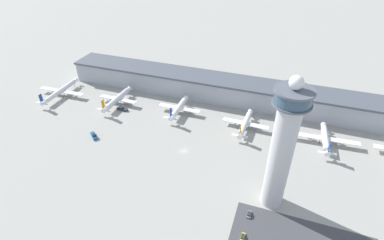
{
  "coord_description": "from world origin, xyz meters",
  "views": [
    {
      "loc": [
        52.16,
        -133.47,
        120.55
      ],
      "look_at": [
        -0.56,
        17.18,
        12.08
      ],
      "focal_mm": 28.0,
      "sensor_mm": 36.0,
      "label": 1
    }
  ],
  "objects_px": {
    "control_tower": "(283,146)",
    "service_truck_fuel": "(122,109)",
    "airplane_gate_bravo": "(117,99)",
    "airplane_gate_charlie": "(179,108)",
    "airplane_gate_delta": "(245,123)",
    "service_truck_catering": "(94,136)",
    "car_blue_compact": "(249,214)",
    "airplane_gate_echo": "(325,138)",
    "car_navy_sedan": "(243,237)",
    "airplane_gate_alpha": "(61,91)"
  },
  "relations": [
    {
      "from": "control_tower",
      "to": "service_truck_fuel",
      "type": "xyz_separation_m",
      "value": [
        -116.43,
        51.45,
        -35.18
      ]
    },
    {
      "from": "airplane_gate_bravo",
      "to": "airplane_gate_charlie",
      "type": "bearing_deg",
      "value": 4.3
    },
    {
      "from": "airplane_gate_delta",
      "to": "service_truck_fuel",
      "type": "height_order",
      "value": "airplane_gate_delta"
    },
    {
      "from": "service_truck_catering",
      "to": "car_blue_compact",
      "type": "distance_m",
      "value": 112.02
    },
    {
      "from": "control_tower",
      "to": "airplane_gate_charlie",
      "type": "xyz_separation_m",
      "value": [
        -74.72,
        61.97,
        -31.76
      ]
    },
    {
      "from": "control_tower",
      "to": "airplane_gate_delta",
      "type": "distance_m",
      "value": 71.37
    },
    {
      "from": "airplane_gate_delta",
      "to": "service_truck_catering",
      "type": "relative_size",
      "value": 4.12
    },
    {
      "from": "airplane_gate_charlie",
      "to": "airplane_gate_echo",
      "type": "distance_m",
      "value": 101.04
    },
    {
      "from": "car_blue_compact",
      "to": "airplane_gate_charlie",
      "type": "bearing_deg",
      "value": 131.5
    },
    {
      "from": "control_tower",
      "to": "airplane_gate_echo",
      "type": "distance_m",
      "value": 71.73
    },
    {
      "from": "airplane_gate_bravo",
      "to": "service_truck_fuel",
      "type": "xyz_separation_m",
      "value": [
        7.55,
        -6.82,
        -3.64
      ]
    },
    {
      "from": "airplane_gate_charlie",
      "to": "service_truck_fuel",
      "type": "bearing_deg",
      "value": -165.84
    },
    {
      "from": "car_blue_compact",
      "to": "car_navy_sedan",
      "type": "bearing_deg",
      "value": -92.02
    },
    {
      "from": "service_truck_fuel",
      "to": "control_tower",
      "type": "bearing_deg",
      "value": -23.84
    },
    {
      "from": "airplane_gate_alpha",
      "to": "service_truck_fuel",
      "type": "relative_size",
      "value": 5.07
    },
    {
      "from": "airplane_gate_alpha",
      "to": "airplane_gate_delta",
      "type": "bearing_deg",
      "value": 1.62
    },
    {
      "from": "airplane_gate_delta",
      "to": "car_blue_compact",
      "type": "xyz_separation_m",
      "value": [
        15.99,
        -71.19,
        -3.55
      ]
    },
    {
      "from": "airplane_gate_bravo",
      "to": "airplane_gate_delta",
      "type": "relative_size",
      "value": 1.12
    },
    {
      "from": "airplane_gate_delta",
      "to": "service_truck_fuel",
      "type": "xyz_separation_m",
      "value": [
        -91.58,
        -7.28,
        -3.13
      ]
    },
    {
      "from": "airplane_gate_echo",
      "to": "service_truck_fuel",
      "type": "bearing_deg",
      "value": -177.1
    },
    {
      "from": "airplane_gate_delta",
      "to": "airplane_gate_echo",
      "type": "relative_size",
      "value": 0.79
    },
    {
      "from": "service_truck_fuel",
      "to": "car_blue_compact",
      "type": "distance_m",
      "value": 125.12
    },
    {
      "from": "control_tower",
      "to": "airplane_gate_charlie",
      "type": "height_order",
      "value": "control_tower"
    },
    {
      "from": "airplane_gate_charlie",
      "to": "car_navy_sedan",
      "type": "relative_size",
      "value": 6.93
    },
    {
      "from": "car_navy_sedan",
      "to": "airplane_gate_delta",
      "type": "bearing_deg",
      "value": 100.41
    },
    {
      "from": "airplane_gate_bravo",
      "to": "airplane_gate_delta",
      "type": "distance_m",
      "value": 99.13
    },
    {
      "from": "airplane_gate_charlie",
      "to": "service_truck_fuel",
      "type": "relative_size",
      "value": 3.75
    },
    {
      "from": "airplane_gate_echo",
      "to": "airplane_gate_bravo",
      "type": "bearing_deg",
      "value": -179.85
    },
    {
      "from": "control_tower",
      "to": "airplane_gate_alpha",
      "type": "relative_size",
      "value": 1.63
    },
    {
      "from": "airplane_gate_bravo",
      "to": "service_truck_catering",
      "type": "distance_m",
      "value": 42.8
    },
    {
      "from": "airplane_gate_alpha",
      "to": "airplane_gate_bravo",
      "type": "bearing_deg",
      "value": 4.28
    },
    {
      "from": "control_tower",
      "to": "service_truck_fuel",
      "type": "relative_size",
      "value": 8.27
    },
    {
      "from": "control_tower",
      "to": "car_navy_sedan",
      "type": "height_order",
      "value": "control_tower"
    },
    {
      "from": "car_navy_sedan",
      "to": "car_blue_compact",
      "type": "bearing_deg",
      "value": 87.98
    },
    {
      "from": "airplane_gate_bravo",
      "to": "airplane_gate_delta",
      "type": "height_order",
      "value": "airplane_gate_bravo"
    },
    {
      "from": "airplane_gate_echo",
      "to": "service_truck_fuel",
      "type": "distance_m",
      "value": 142.93
    },
    {
      "from": "control_tower",
      "to": "airplane_gate_delta",
      "type": "relative_size",
      "value": 2.12
    },
    {
      "from": "car_navy_sedan",
      "to": "airplane_gate_bravo",
      "type": "bearing_deg",
      "value": 143.76
    },
    {
      "from": "airplane_gate_delta",
      "to": "car_navy_sedan",
      "type": "xyz_separation_m",
      "value": [
        15.52,
        -84.48,
        -3.6
      ]
    },
    {
      "from": "service_truck_fuel",
      "to": "airplane_gate_bravo",
      "type": "bearing_deg",
      "value": 137.9
    },
    {
      "from": "airplane_gate_delta",
      "to": "airplane_gate_bravo",
      "type": "bearing_deg",
      "value": -179.74
    },
    {
      "from": "airplane_gate_echo",
      "to": "car_blue_compact",
      "type": "bearing_deg",
      "value": -116.29
    },
    {
      "from": "airplane_gate_bravo",
      "to": "airplane_gate_echo",
      "type": "bearing_deg",
      "value": 0.15
    },
    {
      "from": "airplane_gate_alpha",
      "to": "airplane_gate_bravo",
      "type": "height_order",
      "value": "airplane_gate_bravo"
    },
    {
      "from": "airplane_gate_alpha",
      "to": "service_truck_catering",
      "type": "distance_m",
      "value": 68.77
    },
    {
      "from": "airplane_gate_alpha",
      "to": "car_navy_sedan",
      "type": "bearing_deg",
      "value": -25.97
    },
    {
      "from": "service_truck_catering",
      "to": "car_blue_compact",
      "type": "bearing_deg",
      "value": -14.81
    },
    {
      "from": "airplane_gate_echo",
      "to": "car_navy_sedan",
      "type": "distance_m",
      "value": 91.7
    },
    {
      "from": "control_tower",
      "to": "car_navy_sedan",
      "type": "distance_m",
      "value": 44.97
    },
    {
      "from": "service_truck_fuel",
      "to": "airplane_gate_delta",
      "type": "bearing_deg",
      "value": 4.54
    }
  ]
}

